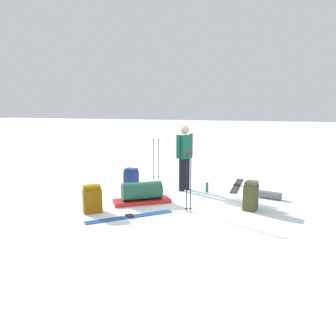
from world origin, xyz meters
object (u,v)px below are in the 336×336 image
Objects in this scene: ski_pair_near at (130,217)px; backpack_large_dark at (251,196)px; ski_pair_far at (237,185)px; ski_poles_planted_near at (156,157)px; ski_poles_planted_far at (189,178)px; skier_standing at (185,154)px; thermos_bottle at (207,187)px; sleeping_mat_rolled at (269,195)px; backpack_bright at (131,181)px; gear_sled at (142,193)px; backpack_small_spare at (92,199)px.

ski_pair_near is 2.31× the size of backpack_large_dark.
ski_poles_planted_near is (2.43, -0.19, 0.67)m from ski_pair_far.
ski_pair_far is at bearing -105.43° from ski_poles_planted_far.
skier_standing is 6.54× the size of thermos_bottle.
backpack_large_dark reaches higher than sleeping_mat_rolled.
backpack_large_dark is 1.13m from sleeping_mat_rolled.
backpack_bright reaches higher than ski_pair_far.
ski_poles_planted_near is 2.63m from gear_sled.
sleeping_mat_rolled is at bearing 128.93° from ski_pair_far.
backpack_bright is at bearing 26.83° from skier_standing.
skier_standing is at bearing -101.10° from ski_pair_near.
backpack_bright reaches higher than sleeping_mat_rolled.
ski_pair_near is at bearing 112.16° from backpack_bright.
ski_pair_near is 1.09× the size of gear_sled.
backpack_small_spare is 1.20m from gear_sled.
sleeping_mat_rolled is (-3.39, -0.44, -0.21)m from backpack_bright.
ski_pair_near is 1.05m from gear_sled.
thermos_bottle is (1.54, -0.15, 0.04)m from sleeping_mat_rolled.
ski_pair_near is 1.19× the size of ski_poles_planted_near.
ski_poles_planted_far is (-1.90, -0.66, 0.44)m from backpack_small_spare.
ski_poles_planted_near is 4.66× the size of thermos_bottle.
gear_sled reaches higher than thermos_bottle.
ski_poles_planted_far reaches higher than backpack_small_spare.
ski_poles_planted_far reaches higher than ski_poles_planted_near.
thermos_bottle is at bearing -162.27° from backpack_bright.
ski_poles_planted_far reaches higher than backpack_bright.
thermos_bottle is at bearing 176.81° from skier_standing.
backpack_large_dark is 1.08× the size of backpack_small_spare.
ski_poles_planted_far is 2.32m from sleeping_mat_rolled.
backpack_small_spare is at bearing 51.49° from ski_pair_far.
backpack_small_spare is at bearing 52.26° from gear_sled.
gear_sled reaches higher than ski_pair_far.
backpack_large_dark is at bearing 168.57° from backpack_bright.
backpack_large_dark is 0.51× the size of ski_poles_planted_near.
ski_pair_near is 0.91m from backpack_small_spare.
skier_standing reaches higher than ski_poles_planted_near.
ski_pair_near is 3.80m from ski_pair_far.
backpack_small_spare is at bearing 32.11° from sleeping_mat_rolled.
backpack_small_spare is at bearing 20.23° from backpack_large_dark.
skier_standing is 3.09× the size of sleeping_mat_rolled.
ski_poles_planted_near is at bearing -93.18° from backpack_small_spare.
skier_standing is 1.40× the size of ski_poles_planted_near.
skier_standing is 1.83m from ski_poles_planted_far.
skier_standing reaches higher than sleeping_mat_rolled.
skier_standing is 2.33m from sleeping_mat_rolled.
skier_standing is 1.03m from thermos_bottle.
ski_pair_near is 3.49m from sleeping_mat_rolled.
sleeping_mat_rolled is (-0.88, 1.10, 0.08)m from ski_pair_far.
ski_poles_planted_near is at bearing -43.28° from skier_standing.
thermos_bottle is at bearing 55.04° from ski_pair_far.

